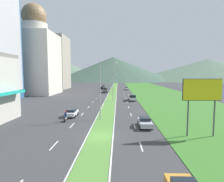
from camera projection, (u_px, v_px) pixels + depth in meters
name	position (u px, v px, depth m)	size (l,w,h in m)	color
ground_plane	(100.00, 137.00, 24.32)	(600.00, 600.00, 0.00)	#38383A
grass_median	(113.00, 92.00, 84.04)	(3.20, 240.00, 0.06)	#518438
grass_verge_right	(158.00, 92.00, 83.34)	(24.00, 240.00, 0.06)	#387028
lane_dash_left_2	(54.00, 145.00, 21.30)	(0.16, 2.80, 0.01)	silver
lane_dash_left_3	(72.00, 125.00, 29.65)	(0.16, 2.80, 0.01)	silver
lane_dash_left_4	(82.00, 114.00, 38.00)	(0.16, 2.80, 0.01)	silver
lane_dash_left_5	(89.00, 107.00, 46.35)	(0.16, 2.80, 0.01)	silver
lane_dash_left_6	(93.00, 102.00, 54.71)	(0.16, 2.80, 0.01)	silver
lane_dash_left_7	(96.00, 98.00, 63.06)	(0.16, 2.80, 0.01)	silver
lane_dash_left_8	(99.00, 96.00, 71.41)	(0.16, 2.80, 0.01)	silver
lane_dash_left_9	(101.00, 93.00, 79.77)	(0.16, 2.80, 0.01)	silver
lane_dash_left_10	(103.00, 92.00, 88.12)	(0.16, 2.80, 0.01)	silver
lane_dash_left_11	(104.00, 90.00, 96.47)	(0.16, 2.80, 0.01)	silver
lane_dash_left_12	(105.00, 89.00, 104.83)	(0.16, 2.80, 0.01)	silver
lane_dash_left_13	(106.00, 88.00, 113.18)	(0.16, 2.80, 0.01)	silver
lane_dash_right_2	(141.00, 147.00, 20.95)	(0.16, 2.80, 0.01)	silver
lane_dash_right_3	(135.00, 126.00, 29.30)	(0.16, 2.80, 0.01)	silver
lane_dash_right_4	(131.00, 115.00, 37.66)	(0.16, 2.80, 0.01)	silver
lane_dash_right_5	(129.00, 107.00, 46.01)	(0.16, 2.80, 0.01)	silver
lane_dash_right_6	(127.00, 102.00, 54.36)	(0.16, 2.80, 0.01)	silver
lane_dash_right_7	(126.00, 98.00, 62.72)	(0.16, 2.80, 0.01)	silver
lane_dash_right_8	(125.00, 96.00, 71.07)	(0.16, 2.80, 0.01)	silver
lane_dash_right_9	(124.00, 93.00, 79.42)	(0.16, 2.80, 0.01)	silver
lane_dash_right_10	(124.00, 92.00, 87.78)	(0.16, 2.80, 0.01)	silver
lane_dash_right_11	(123.00, 90.00, 96.13)	(0.16, 2.80, 0.01)	silver
lane_dash_right_12	(123.00, 89.00, 104.48)	(0.16, 2.80, 0.01)	silver
lane_dash_right_13	(122.00, 88.00, 112.83)	(0.16, 2.80, 0.01)	silver
edge_line_median_left	(109.00, 92.00, 84.10)	(0.16, 240.00, 0.01)	silver
edge_line_median_right	(117.00, 92.00, 83.98)	(0.16, 240.00, 0.01)	silver
domed_building	(36.00, 57.00, 76.12)	(16.96, 16.96, 37.23)	beige
midrise_colored	(52.00, 63.00, 104.22)	(16.84, 16.84, 29.76)	#9E9384
hill_far_left	(50.00, 67.00, 301.82)	(177.63, 177.63, 41.83)	#516B56
hill_far_center	(113.00, 69.00, 250.78)	(160.25, 160.25, 32.38)	#3D5647
hill_far_right	(208.00, 70.00, 268.87)	(228.62, 228.62, 31.00)	#516B56
street_lamp_near	(102.00, 87.00, 32.87)	(3.28, 0.29, 10.70)	#99999E
street_lamp_mid	(112.00, 82.00, 55.21)	(3.20, 0.41, 10.48)	#99999E
street_lamp_far	(111.00, 82.00, 77.73)	(3.07, 0.28, 8.44)	#99999E
billboard_roadside	(202.00, 93.00, 23.80)	(5.13, 0.28, 7.77)	#4C4C51
car_0	(145.00, 122.00, 28.77)	(2.00, 4.39, 1.54)	#B2B2B7
car_1	(103.00, 86.00, 115.59)	(1.86, 4.75, 1.47)	slate
car_2	(126.00, 88.00, 97.69)	(1.91, 4.38, 1.45)	silver
car_3	(72.00, 113.00, 35.89)	(2.00, 4.01, 1.49)	silver
car_5	(102.00, 88.00, 102.28)	(1.90, 4.34, 1.49)	black
pickup_truck_0	(105.00, 90.00, 83.51)	(2.18, 5.40, 2.00)	#515459
pickup_truck_1	(132.00, 98.00, 57.44)	(2.18, 5.40, 2.00)	silver
motorcycle_rider	(66.00, 117.00, 32.21)	(0.36, 2.00, 1.80)	black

